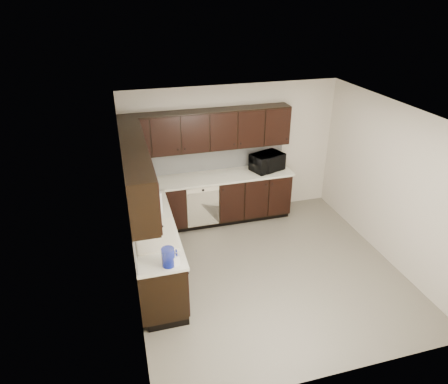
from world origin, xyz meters
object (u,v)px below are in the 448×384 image
(microwave, at_px, (267,162))
(storage_bin, at_px, (143,188))
(sink, at_px, (156,240))
(blue_pitcher, at_px, (168,257))
(toaster_oven, at_px, (139,178))

(microwave, distance_m, storage_bin, 2.35)
(sink, bearing_deg, microwave, 36.93)
(blue_pitcher, bearing_deg, storage_bin, 107.29)
(microwave, relative_size, blue_pitcher, 2.40)
(storage_bin, bearing_deg, toaster_oven, 93.26)
(sink, distance_m, toaster_oven, 1.77)
(microwave, bearing_deg, toaster_oven, 158.68)
(microwave, bearing_deg, storage_bin, 168.50)
(sink, relative_size, toaster_oven, 2.64)
(toaster_oven, height_order, blue_pitcher, blue_pitcher)
(microwave, bearing_deg, sink, -163.12)
(toaster_oven, relative_size, storage_bin, 0.66)
(microwave, distance_m, toaster_oven, 2.35)
(microwave, height_order, storage_bin, microwave)
(sink, relative_size, storage_bin, 1.73)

